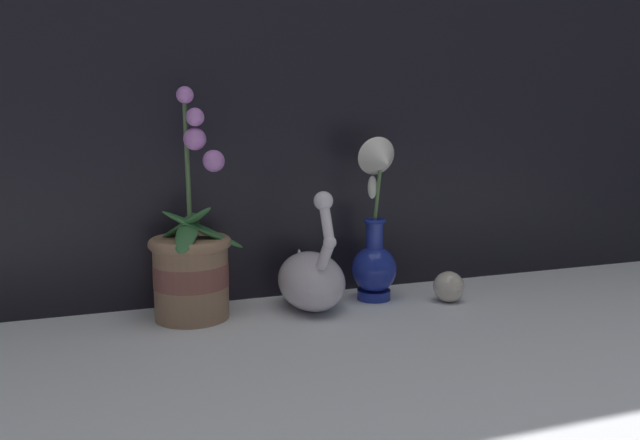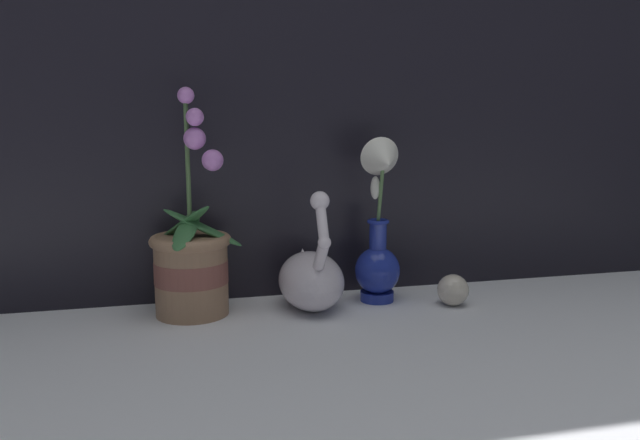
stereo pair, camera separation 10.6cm
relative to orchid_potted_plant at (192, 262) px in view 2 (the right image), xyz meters
name	(u,v)px [view 2 (the right image)]	position (x,y,z in m)	size (l,w,h in m)	color
ground_plane	(333,327)	(0.23, -0.13, -0.10)	(2.80, 2.80, 0.00)	white
orchid_potted_plant	(192,262)	(0.00, 0.00, 0.00)	(0.17, 0.17, 0.41)	#9E7556
swan_figurine	(311,277)	(0.22, -0.02, -0.04)	(0.12, 0.22, 0.23)	white
blue_vase	(379,241)	(0.35, -0.01, 0.02)	(0.09, 0.11, 0.32)	navy
glass_sphere	(453,290)	(0.48, -0.06, -0.07)	(0.06, 0.06, 0.06)	beige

